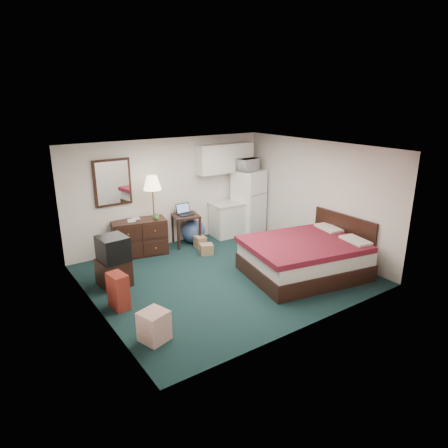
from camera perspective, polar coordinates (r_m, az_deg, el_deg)
floor at (r=8.01m, az=0.04°, el=-7.28°), size 5.00×4.50×0.01m
ceiling at (r=7.31m, az=0.04°, el=10.75°), size 5.00×4.50×0.01m
walls at (r=7.57m, az=0.04°, el=1.32°), size 5.01×4.51×2.50m
mirror at (r=8.82m, az=-15.64°, el=5.73°), size 0.80×0.06×1.00m
upper_cabinets at (r=9.89m, az=0.13°, el=9.41°), size 1.50×0.35×0.70m
headboard at (r=8.80m, az=16.66°, el=-1.84°), size 0.06×1.56×1.00m
dresser at (r=9.08m, az=-11.96°, el=-1.87°), size 1.26×0.76×0.80m
floor_lamp at (r=8.88m, az=-9.97°, el=1.15°), size 0.49×0.49×1.78m
desk at (r=9.51m, az=-5.43°, el=-0.82°), size 0.70×0.70×0.74m
exercise_ball at (r=9.66m, az=-4.41°, el=-1.01°), size 0.74×0.74×0.58m
kitchen_counter at (r=10.08m, az=0.47°, el=0.59°), size 0.78×0.61×0.82m
fridge at (r=10.30m, az=3.53°, el=3.23°), size 0.80×0.80×1.62m
bed at (r=8.06m, az=11.37°, el=-4.78°), size 2.47×2.09×0.70m
tv_stand at (r=7.79m, az=-15.46°, el=-6.68°), size 0.57×0.61×0.51m
suitcase at (r=6.95m, az=-14.86°, el=-9.25°), size 0.28×0.41×0.62m
retail_box at (r=6.04m, az=-9.96°, el=-14.15°), size 0.46×0.46×0.46m
file_bin at (r=8.73m, az=-14.55°, el=-4.76°), size 0.43×0.35×0.26m
cardboard_box_a at (r=8.98m, az=-2.53°, el=-3.61°), size 0.35×0.32×0.24m
cardboard_box_b at (r=9.36m, az=-3.42°, el=-2.59°), size 0.26×0.30×0.27m
laptop at (r=9.36m, az=-5.50°, el=2.03°), size 0.37×0.30×0.25m
crt_tv at (r=7.58m, az=-15.60°, el=-3.40°), size 0.54×0.57×0.46m
microwave at (r=10.01m, az=3.32°, el=8.67°), size 0.63×0.46×0.38m
book_a at (r=8.88m, az=-13.66°, el=1.07°), size 0.16×0.07×0.23m
book_b at (r=9.00m, az=-13.01°, el=1.29°), size 0.16×0.04×0.21m
mug at (r=8.91m, az=-9.69°, el=1.05°), size 0.14×0.11×0.14m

